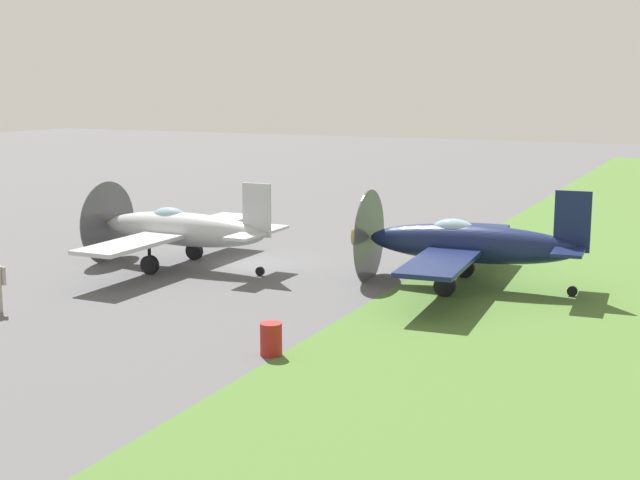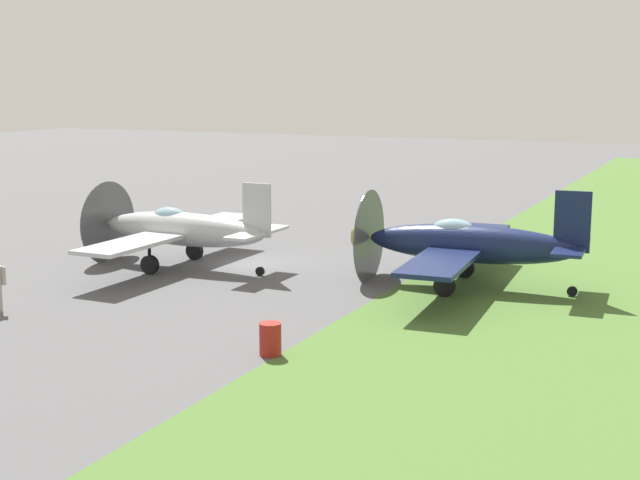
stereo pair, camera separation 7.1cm
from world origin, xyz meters
The scene contains 6 objects.
ground_plane centered at (0.00, 0.00, 0.00)m, with size 160.00×160.00×0.00m, color #515154.
grass_verge centered at (0.00, -11.86, 0.00)m, with size 120.00×11.00×0.01m, color #476B2D.
airplane_lead centered at (-1.41, 2.57, 1.55)m, with size 10.33×8.23×3.71m.
airplane_wingman centered at (0.08, -8.69, 1.60)m, with size 10.76×8.51×3.83m.
fuel_drum centered at (-9.99, -6.18, 0.45)m, with size 0.60×0.60×0.90m, color maroon.
runway_marker_cone centered at (6.74, -7.72, 0.22)m, with size 0.36×0.36×0.44m, color orange.
Camera 2 is at (-30.21, -17.28, 7.32)m, focal length 49.61 mm.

